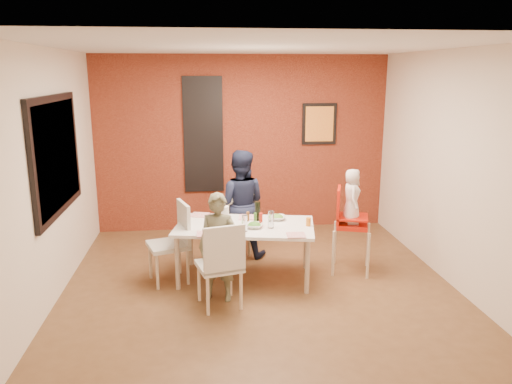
{
  "coord_description": "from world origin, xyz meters",
  "views": [
    {
      "loc": [
        -0.63,
        -5.42,
        2.44
      ],
      "look_at": [
        0.0,
        0.3,
        1.05
      ],
      "focal_mm": 35.0,
      "sensor_mm": 36.0,
      "label": 1
    }
  ],
  "objects": [
    {
      "name": "toddler",
      "position": [
        1.17,
        0.29,
        0.97
      ],
      "size": [
        0.26,
        0.36,
        0.68
      ],
      "primitive_type": "imported",
      "rotation": [
        0.0,
        0.0,
        1.41
      ],
      "color": "silver",
      "rests_on": "high_chair"
    },
    {
      "name": "picture_window_frame",
      "position": [
        -2.22,
        0.2,
        1.55
      ],
      "size": [
        0.05,
        1.7,
        1.3
      ],
      "primitive_type": "cube",
      "color": "black",
      "rests_on": "wall_left"
    },
    {
      "name": "wall_back",
      "position": [
        0.0,
        2.25,
        1.35
      ],
      "size": [
        4.5,
        0.02,
        2.7
      ],
      "primitive_type": "cube",
      "color": "beige",
      "rests_on": "ground"
    },
    {
      "name": "sippy_cup",
      "position": [
        0.6,
        0.09,
        0.72
      ],
      "size": [
        0.06,
        0.06,
        0.1
      ],
      "primitive_type": "cylinder",
      "color": "orange",
      "rests_on": "dining_table"
    },
    {
      "name": "chair_far",
      "position": [
        -0.12,
        1.23,
        0.51
      ],
      "size": [
        0.53,
        0.53,
        0.91
      ],
      "rotation": [
        0.0,
        0.0,
        -0.29
      ],
      "color": "silver",
      "rests_on": "ground"
    },
    {
      "name": "high_chair",
      "position": [
        1.14,
        0.31,
        0.64
      ],
      "size": [
        0.56,
        0.56,
        1.07
      ],
      "rotation": [
        0.0,
        0.0,
        1.26
      ],
      "color": "red",
      "rests_on": "ground"
    },
    {
      "name": "chair_left",
      "position": [
        -0.97,
        0.24,
        0.53
      ],
      "size": [
        0.55,
        0.55,
        0.95
      ],
      "rotation": [
        0.0,
        0.0,
        5.02
      ],
      "color": "beige",
      "rests_on": "ground"
    },
    {
      "name": "glassblock_strip",
      "position": [
        -0.6,
        2.21,
        1.5
      ],
      "size": [
        0.55,
        0.03,
        1.7
      ],
      "primitive_type": "cube",
      "color": "silver",
      "rests_on": "wall_back"
    },
    {
      "name": "wine_glass_b",
      "position": [
        0.15,
        0.06,
        0.78
      ],
      "size": [
        0.07,
        0.07,
        0.2
      ],
      "primitive_type": "cylinder",
      "color": "silver",
      "rests_on": "dining_table"
    },
    {
      "name": "wall_right",
      "position": [
        2.25,
        0.0,
        1.35
      ],
      "size": [
        0.02,
        4.5,
        2.7
      ],
      "primitive_type": "cube",
      "color": "beige",
      "rests_on": "ground"
    },
    {
      "name": "glassblock_surround",
      "position": [
        -0.6,
        2.21,
        1.5
      ],
      "size": [
        0.6,
        0.03,
        1.76
      ],
      "primitive_type": "cube",
      "color": "black",
      "rests_on": "wall_back"
    },
    {
      "name": "wine_bottle",
      "position": [
        0.02,
        0.29,
        0.8
      ],
      "size": [
        0.07,
        0.07,
        0.26
      ],
      "primitive_type": "cylinder",
      "color": "black",
      "rests_on": "dining_table"
    },
    {
      "name": "art_print_canvas",
      "position": [
        1.2,
        2.19,
        1.65
      ],
      "size": [
        0.44,
        0.01,
        0.54
      ],
      "primitive_type": "cube",
      "color": "#F8A737",
      "rests_on": "wall_back"
    },
    {
      "name": "salad_bowl_a",
      "position": [
        -0.04,
        0.09,
        0.7
      ],
      "size": [
        0.23,
        0.23,
        0.05
      ],
      "primitive_type": "imported",
      "rotation": [
        0.0,
        0.0,
        -0.16
      ],
      "color": "white",
      "rests_on": "dining_table"
    },
    {
      "name": "plate_far_left",
      "position": [
        -0.68,
        0.67,
        0.68
      ],
      "size": [
        0.27,
        0.27,
        0.01
      ],
      "primitive_type": "cube",
      "rotation": [
        0.0,
        0.0,
        -0.29
      ],
      "color": "white",
      "rests_on": "dining_table"
    },
    {
      "name": "art_print_frame",
      "position": [
        1.2,
        2.21,
        1.65
      ],
      "size": [
        0.54,
        0.03,
        0.64
      ],
      "primitive_type": "cube",
      "color": "black",
      "rests_on": "wall_back"
    },
    {
      "name": "ceiling",
      "position": [
        0.0,
        0.0,
        2.7
      ],
      "size": [
        4.5,
        4.5,
        0.02
      ],
      "primitive_type": "cube",
      "color": "silver",
      "rests_on": "wall_back"
    },
    {
      "name": "paper_towel_roll",
      "position": [
        -0.38,
        0.19,
        0.8
      ],
      "size": [
        0.11,
        0.11,
        0.24
      ],
      "primitive_type": "cylinder",
      "color": "white",
      "rests_on": "dining_table"
    },
    {
      "name": "plate_far_mid",
      "position": [
        -0.08,
        0.5,
        0.68
      ],
      "size": [
        0.26,
        0.26,
        0.01
      ],
      "primitive_type": "cube",
      "rotation": [
        0.0,
        0.0,
        -0.13
      ],
      "color": "white",
      "rests_on": "dining_table"
    },
    {
      "name": "brick_accent_wall",
      "position": [
        0.0,
        2.23,
        1.35
      ],
      "size": [
        4.5,
        0.02,
        2.7
      ],
      "primitive_type": "cube",
      "color": "maroon",
      "rests_on": "ground"
    },
    {
      "name": "wine_glass_a",
      "position": [
        -0.17,
        -0.03,
        0.77
      ],
      "size": [
        0.07,
        0.07,
        0.19
      ],
      "primitive_type": "cylinder",
      "color": "white",
      "rests_on": "dining_table"
    },
    {
      "name": "condiment_red",
      "position": [
        0.04,
        0.16,
        0.75
      ],
      "size": [
        0.04,
        0.04,
        0.15
      ],
      "primitive_type": "cylinder",
      "color": "red",
      "rests_on": "dining_table"
    },
    {
      "name": "child_far",
      "position": [
        -0.14,
        0.99,
        0.72
      ],
      "size": [
        0.81,
        0.69,
        1.45
      ],
      "primitive_type": "imported",
      "rotation": [
        0.0,
        0.0,
        2.92
      ],
      "color": "#161B31",
      "rests_on": "ground"
    },
    {
      "name": "salad_bowl_b",
      "position": [
        0.27,
        0.37,
        0.7
      ],
      "size": [
        0.22,
        0.22,
        0.05
      ],
      "primitive_type": "imported",
      "rotation": [
        0.0,
        0.0,
        -0.08
      ],
      "color": "silver",
      "rests_on": "dining_table"
    },
    {
      "name": "child_near",
      "position": [
        -0.48,
        -0.32,
        0.6
      ],
      "size": [
        0.49,
        0.38,
        1.2
      ],
      "primitive_type": "imported",
      "rotation": [
        0.0,
        0.0,
        -0.23
      ],
      "color": "brown",
      "rests_on": "ground"
    },
    {
      "name": "wall_front",
      "position": [
        0.0,
        -2.25,
        1.35
      ],
      "size": [
        4.5,
        0.02,
        2.7
      ],
      "primitive_type": "cube",
      "color": "beige",
      "rests_on": "ground"
    },
    {
      "name": "dining_table",
      "position": [
        -0.14,
        0.21,
        0.61
      ],
      "size": [
        1.76,
        1.18,
        0.67
      ],
      "rotation": [
        0.0,
        0.0,
        -0.18
      ],
      "color": "white",
      "rests_on": "ground"
    },
    {
      "name": "wall_left",
      "position": [
        -2.25,
        0.0,
        1.35
      ],
      "size": [
        0.02,
        4.5,
        2.7
      ],
      "primitive_type": "cube",
      "color": "beige",
      "rests_on": "ground"
    },
    {
      "name": "condiment_brown",
      "position": [
        -0.1,
        0.26,
        0.75
      ],
      "size": [
        0.04,
        0.04,
        0.14
      ],
      "primitive_type": "cylinder",
      "color": "brown",
      "rests_on": "dining_table"
    },
    {
      "name": "picture_window_pane",
      "position": [
        -2.21,
        0.2,
        1.55
      ],
      "size": [
        0.02,
        1.55,
        1.15
      ],
      "primitive_type": "cube",
      "color": "black",
      "rests_on": "wall_left"
    },
    {
      "name": "condiment_green",
      "position": [
        -0.02,
        0.23,
        0.74
      ],
      "size": [
        0.04,
        0.04,
        0.14
      ],
      "primitive_type": "cylinder",
      "color": "#3C7627",
      "rests_on": "dining_table"
    },
    {
      "name": "ground",
      "position": [
        0.0,
        0.0,
        0.0
      ],
      "size": [
        4.5,
        4.5,
        0.0
      ],
      "primitive_type": "plane",
      "color": "brown",
      "rests_on": "ground"
    },
    {
      "name": "plate_near_left",
      "position": [
        -0.6,
        -0.1,
        0.68
      ],
      "size": [
        0.22,
        0.22,
        0.01
      ],
      "primitive_type": "cube",
      "rotation": [
        0.0,
        0.0,
        -0.02
      ],
      "color": "white",
      "rests_on": "dining_table"
    },
    {
      "name": "plate_near_right",
      "position": [
        0.39,
        -0.25,
        0.68
      ],
      "size": [
        0.22,
        0.22,
        0.01
      ],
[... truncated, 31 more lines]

